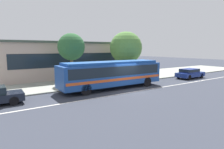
{
  "coord_description": "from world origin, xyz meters",
  "views": [
    {
      "loc": [
        -11.29,
        -13.84,
        3.94
      ],
      "look_at": [
        -0.45,
        2.2,
        1.3
      ],
      "focal_mm": 30.55,
      "sensor_mm": 36.0,
      "label": 1
    }
  ],
  "objects": [
    {
      "name": "street_tree_mid_block",
      "position": [
        4.05,
        5.66,
        4.04
      ],
      "size": [
        4.13,
        4.13,
        5.99
      ],
      "color": "brown",
      "rests_on": "sidewalk_slab"
    },
    {
      "name": "sedan_far_ahead",
      "position": [
        11.45,
        1.22,
        0.72
      ],
      "size": [
        4.27,
        1.83,
        1.29
      ],
      "color": "navy",
      "rests_on": "ground_plane"
    },
    {
      "name": "ground_plane",
      "position": [
        0.0,
        0.0,
        0.0
      ],
      "size": [
        120.0,
        120.0,
        0.0
      ],
      "primitive_type": "plane",
      "color": "#333742"
    },
    {
      "name": "pedestrian_walking_along_curb",
      "position": [
        1.6,
        4.55,
        1.12
      ],
      "size": [
        0.46,
        0.46,
        1.7
      ],
      "color": "#3B3337",
      "rests_on": "sidewalk_slab"
    },
    {
      "name": "lane_stripe_center",
      "position": [
        0.0,
        -0.8,
        0.0
      ],
      "size": [
        56.0,
        0.16,
        0.01
      ],
      "primitive_type": "cube",
      "color": "silver",
      "rests_on": "ground_plane"
    },
    {
      "name": "station_building",
      "position": [
        -1.32,
        13.17,
        2.43
      ],
      "size": [
        17.73,
        9.38,
        4.85
      ],
      "color": "#B49F93",
      "rests_on": "ground_plane"
    },
    {
      "name": "street_tree_near_stop",
      "position": [
        -3.25,
        5.99,
        4.09
      ],
      "size": [
        2.95,
        2.95,
        5.48
      ],
      "color": "brown",
      "rests_on": "sidewalk_slab"
    },
    {
      "name": "bus_stop_sign",
      "position": [
        3.95,
        3.64,
        1.7
      ],
      "size": [
        0.12,
        0.44,
        2.46
      ],
      "color": "gray",
      "rests_on": "sidewalk_slab"
    },
    {
      "name": "sidewalk_slab",
      "position": [
        0.0,
        6.94,
        0.06
      ],
      "size": [
        60.0,
        8.0,
        0.12
      ],
      "primitive_type": "cube",
      "color": "#96998D",
      "rests_on": "ground_plane"
    },
    {
      "name": "pedestrian_standing_by_tree",
      "position": [
        0.9,
        4.86,
        1.09
      ],
      "size": [
        0.47,
        0.47,
        1.66
      ],
      "color": "slate",
      "rests_on": "sidewalk_slab"
    },
    {
      "name": "transit_bus",
      "position": [
        -0.83,
        1.59,
        1.57
      ],
      "size": [
        10.67,
        2.69,
        2.7
      ],
      "color": "#1D4693",
      "rests_on": "ground_plane"
    },
    {
      "name": "pedestrian_waiting_near_sign",
      "position": [
        0.31,
        4.6,
        1.11
      ],
      "size": [
        0.41,
        0.41,
        1.7
      ],
      "color": "#7F6B4C",
      "rests_on": "sidewalk_slab"
    }
  ]
}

